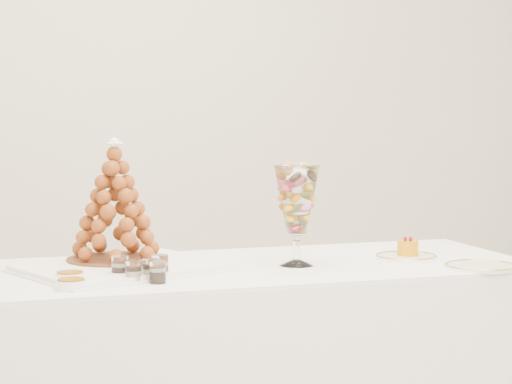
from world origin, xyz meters
name	(u,v)px	position (x,y,z in m)	size (l,w,h in m)	color
buffet_table	(243,374)	(-0.05, 0.12, 0.35)	(1.88, 0.81, 0.70)	white
lace_tray	(124,268)	(-0.43, 0.15, 0.71)	(0.57, 0.43, 0.02)	white
macaron_vase	(297,201)	(0.11, 0.06, 0.91)	(0.14, 0.14, 0.32)	white
cake_plate	(406,257)	(0.51, 0.07, 0.71)	(0.21, 0.21, 0.01)	white
spare_plate	(481,267)	(0.63, -0.19, 0.71)	(0.23, 0.23, 0.01)	white
verrine_a	(120,267)	(-0.47, 0.02, 0.74)	(0.05, 0.05, 0.07)	white
verrine_b	(150,269)	(-0.39, -0.04, 0.73)	(0.05, 0.05, 0.06)	white
verrine_c	(160,266)	(-0.35, -0.01, 0.74)	(0.05, 0.05, 0.07)	white
verrine_d	(133,272)	(-0.45, -0.06, 0.73)	(0.05, 0.05, 0.06)	white
verrine_e	(158,272)	(-0.38, -0.09, 0.73)	(0.05, 0.05, 0.06)	white
ramekin_back	(70,277)	(-0.61, 0.02, 0.72)	(0.08, 0.08, 0.03)	white
ramekin_front	(71,285)	(-0.63, -0.10, 0.72)	(0.08, 0.08, 0.03)	white
croquembouche	(115,201)	(-0.43, 0.25, 0.91)	(0.32, 0.32, 0.38)	brown
mousse_cake	(408,248)	(0.51, 0.07, 0.74)	(0.07, 0.07, 0.06)	orange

